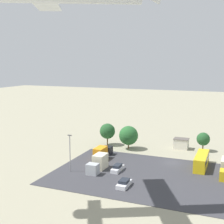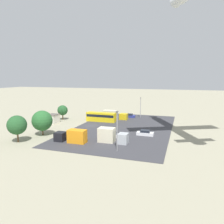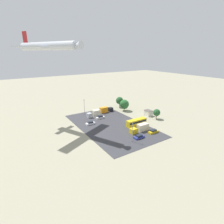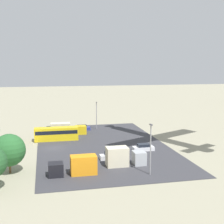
{
  "view_description": "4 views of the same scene",
  "coord_description": "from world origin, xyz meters",
  "px_view_note": "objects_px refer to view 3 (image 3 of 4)",
  "views": [
    {
      "loc": [
        -14.29,
        74.86,
        24.99
      ],
      "look_at": [
        7.45,
        21.76,
        15.71
      ],
      "focal_mm": 50.0,
      "sensor_mm": 36.0,
      "label": 1
    },
    {
      "loc": [
        63.08,
        27.94,
        15.92
      ],
      "look_at": [
        -0.5,
        6.95,
        4.77
      ],
      "focal_mm": 35.0,
      "sensor_mm": 36.0,
      "label": 2
    },
    {
      "loc": [
        -65.14,
        52.02,
        32.93
      ],
      "look_at": [
        -0.19,
        10.19,
        6.64
      ],
      "focal_mm": 28.0,
      "sensor_mm": 36.0,
      "label": 3
    },
    {
      "loc": [
        67.87,
        -1.94,
        18.25
      ],
      "look_at": [
        -4.45,
        14.02,
        6.96
      ],
      "focal_mm": 50.0,
      "sensor_mm": 36.0,
      "label": 4
    }
  ],
  "objects_px": {
    "bus": "(136,122)",
    "parked_truck_0": "(94,114)",
    "parked_truck_1": "(106,110)",
    "parked_car_3": "(139,137)",
    "parked_truck_2": "(140,128)",
    "parked_car_1": "(100,117)",
    "parked_car_0": "(153,131)",
    "shed_building": "(148,113)",
    "airplane": "(49,46)",
    "parked_car_2": "(90,123)"
  },
  "relations": [
    {
      "from": "shed_building",
      "to": "parked_car_0",
      "type": "relative_size",
      "value": 0.89
    },
    {
      "from": "parked_car_2",
      "to": "bus",
      "type": "bearing_deg",
      "value": 53.59
    },
    {
      "from": "parked_car_1",
      "to": "parked_truck_0",
      "type": "relative_size",
      "value": 0.65
    },
    {
      "from": "bus",
      "to": "parked_car_0",
      "type": "relative_size",
      "value": 2.19
    },
    {
      "from": "parked_car_3",
      "to": "parked_truck_0",
      "type": "relative_size",
      "value": 0.62
    },
    {
      "from": "bus",
      "to": "parked_car_1",
      "type": "xyz_separation_m",
      "value": [
        17.64,
        9.85,
        -1.07
      ]
    },
    {
      "from": "airplane",
      "to": "bus",
      "type": "bearing_deg",
      "value": 120.02
    },
    {
      "from": "bus",
      "to": "parked_truck_0",
      "type": "relative_size",
      "value": 1.44
    },
    {
      "from": "parked_car_2",
      "to": "airplane",
      "type": "relative_size",
      "value": 0.14
    },
    {
      "from": "parked_car_2",
      "to": "parked_car_0",
      "type": "bearing_deg",
      "value": 38.77
    },
    {
      "from": "parked_car_1",
      "to": "parked_truck_2",
      "type": "xyz_separation_m",
      "value": [
        -23.39,
        -7.05,
        0.8
      ]
    },
    {
      "from": "parked_truck_2",
      "to": "parked_car_3",
      "type": "bearing_deg",
      "value": 135.56
    },
    {
      "from": "parked_car_2",
      "to": "parked_car_3",
      "type": "xyz_separation_m",
      "value": [
        -23.7,
        -10.24,
        0.01
      ]
    },
    {
      "from": "parked_car_0",
      "to": "parked_car_1",
      "type": "bearing_deg",
      "value": -158.85
    },
    {
      "from": "parked_car_0",
      "to": "parked_truck_1",
      "type": "xyz_separation_m",
      "value": [
        35.02,
        3.04,
        0.83
      ]
    },
    {
      "from": "parked_car_1",
      "to": "parked_car_2",
      "type": "relative_size",
      "value": 1.03
    },
    {
      "from": "parked_car_0",
      "to": "parked_truck_1",
      "type": "distance_m",
      "value": 35.16
    },
    {
      "from": "parked_car_0",
      "to": "parked_truck_0",
      "type": "height_order",
      "value": "parked_truck_0"
    },
    {
      "from": "parked_car_1",
      "to": "parked_truck_0",
      "type": "distance_m",
      "value": 4.61
    },
    {
      "from": "bus",
      "to": "airplane",
      "type": "distance_m",
      "value": 50.71
    },
    {
      "from": "parked_truck_0",
      "to": "parked_truck_1",
      "type": "bearing_deg",
      "value": -72.07
    },
    {
      "from": "shed_building",
      "to": "parked_truck_1",
      "type": "height_order",
      "value": "parked_truck_1"
    },
    {
      "from": "parked_truck_0",
      "to": "parked_truck_2",
      "type": "distance_m",
      "value": 28.93
    },
    {
      "from": "parked_car_0",
      "to": "parked_car_2",
      "type": "bearing_deg",
      "value": -141.23
    },
    {
      "from": "shed_building",
      "to": "parked_car_2",
      "type": "height_order",
      "value": "shed_building"
    },
    {
      "from": "parked_truck_2",
      "to": "shed_building",
      "type": "bearing_deg",
      "value": -53.21
    },
    {
      "from": "parked_truck_1",
      "to": "parked_truck_2",
      "type": "relative_size",
      "value": 0.87
    },
    {
      "from": "bus",
      "to": "parked_car_1",
      "type": "height_order",
      "value": "bus"
    },
    {
      "from": "parked_truck_0",
      "to": "parked_truck_2",
      "type": "height_order",
      "value": "parked_truck_0"
    },
    {
      "from": "parked_car_0",
      "to": "shed_building",
      "type": "bearing_deg",
      "value": 141.7
    },
    {
      "from": "bus",
      "to": "parked_truck_0",
      "type": "xyz_separation_m",
      "value": [
        21.98,
        11.08,
        -0.12
      ]
    },
    {
      "from": "bus",
      "to": "parked_truck_0",
      "type": "bearing_deg",
      "value": 26.75
    },
    {
      "from": "parked_car_1",
      "to": "parked_truck_1",
      "type": "relative_size",
      "value": 0.58
    },
    {
      "from": "parked_car_2",
      "to": "parked_truck_1",
      "type": "distance_m",
      "value": 19.58
    },
    {
      "from": "parked_car_0",
      "to": "parked_truck_2",
      "type": "height_order",
      "value": "parked_truck_2"
    },
    {
      "from": "parked_car_3",
      "to": "parked_truck_2",
      "type": "relative_size",
      "value": 0.49
    },
    {
      "from": "parked_car_0",
      "to": "parked_truck_2",
      "type": "relative_size",
      "value": 0.52
    },
    {
      "from": "parked_car_2",
      "to": "parked_truck_1",
      "type": "relative_size",
      "value": 0.56
    },
    {
      "from": "parked_car_1",
      "to": "parked_truck_0",
      "type": "xyz_separation_m",
      "value": [
        4.34,
        1.23,
        0.95
      ]
    },
    {
      "from": "shed_building",
      "to": "parked_truck_0",
      "type": "xyz_separation_m",
      "value": [
        14.62,
        25.8,
        0.15
      ]
    },
    {
      "from": "parked_truck_1",
      "to": "parked_car_3",
      "type": "bearing_deg",
      "value": -8.66
    },
    {
      "from": "bus",
      "to": "airplane",
      "type": "height_order",
      "value": "airplane"
    },
    {
      "from": "parked_truck_0",
      "to": "parked_truck_2",
      "type": "bearing_deg",
      "value": -163.39
    },
    {
      "from": "bus",
      "to": "parked_truck_2",
      "type": "bearing_deg",
      "value": 153.99
    },
    {
      "from": "shed_building",
      "to": "parked_car_0",
      "type": "bearing_deg",
      "value": 141.7
    },
    {
      "from": "shed_building",
      "to": "parked_truck_1",
      "type": "distance_m",
      "value": 24.31
    },
    {
      "from": "parked_car_2",
      "to": "airplane",
      "type": "height_order",
      "value": "airplane"
    },
    {
      "from": "parked_car_3",
      "to": "parked_truck_1",
      "type": "relative_size",
      "value": 0.56
    },
    {
      "from": "bus",
      "to": "parked_truck_0",
      "type": "distance_m",
      "value": 24.61
    },
    {
      "from": "parked_car_1",
      "to": "parked_truck_1",
      "type": "xyz_separation_m",
      "value": [
        7.23,
        -7.71,
        0.81
      ]
    }
  ]
}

